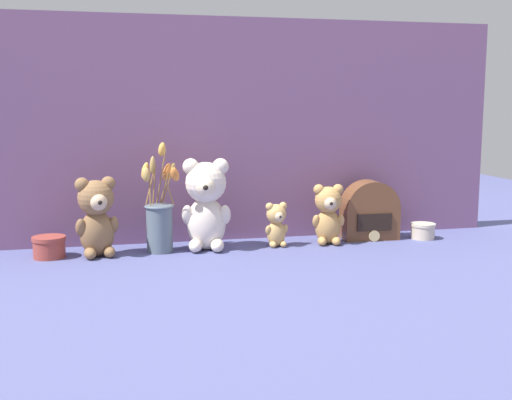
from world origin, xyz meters
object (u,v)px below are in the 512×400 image
at_px(teddy_bear_medium, 97,215).
at_px(teddy_bear_tiny, 276,224).
at_px(flower_vase, 160,219).
at_px(decorative_tin_tall, 49,247).
at_px(teddy_bear_large, 206,203).
at_px(teddy_bear_small, 328,213).
at_px(vintage_radio, 370,214).
at_px(decorative_tin_short, 423,231).

xyz_separation_m(teddy_bear_medium, teddy_bear_tiny, (0.58, 0.01, -0.05)).
bearing_deg(flower_vase, teddy_bear_tiny, -1.79).
relative_size(teddy_bear_medium, decorative_tin_tall, 2.43).
bearing_deg(teddy_bear_medium, teddy_bear_tiny, 1.00).
distance_m(teddy_bear_large, decorative_tin_tall, 0.51).
bearing_deg(decorative_tin_tall, teddy_bear_small, -0.53).
xyz_separation_m(vintage_radio, decorative_tin_short, (0.19, -0.04, -0.06)).
relative_size(teddy_bear_small, vintage_radio, 0.99).
bearing_deg(teddy_bear_medium, decorative_tin_short, 0.72).
relative_size(vintage_radio, decorative_tin_short, 2.37).
relative_size(teddy_bear_medium, vintage_radio, 1.21).
bearing_deg(decorative_tin_tall, teddy_bear_large, -0.24).
distance_m(teddy_bear_tiny, flower_vase, 0.39).
bearing_deg(decorative_tin_short, teddy_bear_large, 179.95).
relative_size(teddy_bear_medium, teddy_bear_small, 1.22).
bearing_deg(teddy_bear_medium, teddy_bear_small, 0.63).
bearing_deg(vintage_radio, teddy_bear_small, -164.25).
bearing_deg(teddy_bear_small, teddy_bear_large, 179.12).
xyz_separation_m(teddy_bear_tiny, flower_vase, (-0.38, 0.01, 0.03)).
relative_size(teddy_bear_small, decorative_tin_tall, 1.99).
height_order(teddy_bear_large, decorative_tin_short, teddy_bear_large).
height_order(teddy_bear_small, flower_vase, flower_vase).
relative_size(teddy_bear_large, teddy_bear_small, 1.46).
distance_m(teddy_bear_tiny, decorative_tin_tall, 0.73).
relative_size(decorative_tin_tall, decorative_tin_short, 1.18).
bearing_deg(teddy_bear_small, decorative_tin_tall, 179.47).
xyz_separation_m(teddy_bear_large, teddy_bear_tiny, (0.24, -0.00, -0.08)).
distance_m(teddy_bear_medium, decorative_tin_tall, 0.18).
relative_size(teddy_bear_tiny, vintage_radio, 0.72).
bearing_deg(flower_vase, decorative_tin_tall, -179.09).
bearing_deg(decorative_tin_tall, decorative_tin_short, -0.12).
xyz_separation_m(teddy_bear_tiny, decorative_tin_tall, (-0.73, 0.01, -0.04)).
height_order(flower_vase, decorative_tin_short, flower_vase).
relative_size(teddy_bear_large, decorative_tin_short, 3.43).
distance_m(teddy_bear_large, teddy_bear_medium, 0.35).
bearing_deg(decorative_tin_short, teddy_bear_small, -179.08).
bearing_deg(teddy_bear_large, teddy_bear_tiny, -1.12).
distance_m(teddy_bear_medium, teddy_bear_tiny, 0.58).
xyz_separation_m(teddy_bear_small, flower_vase, (-0.57, 0.01, 0.00)).
height_order(vintage_radio, decorative_tin_short, vintage_radio).
bearing_deg(decorative_tin_tall, teddy_bear_medium, -6.52).
height_order(teddy_bear_tiny, decorative_tin_tall, teddy_bear_tiny).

